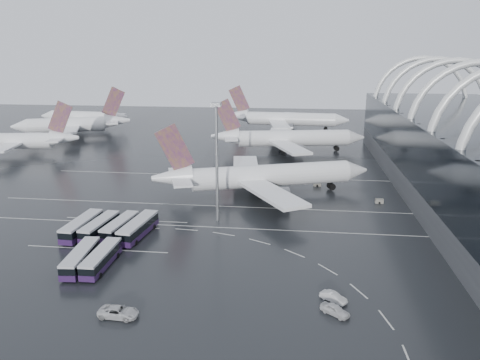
# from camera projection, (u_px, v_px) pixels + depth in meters

# --- Properties ---
(ground) EXTENTS (420.00, 420.00, 0.00)m
(ground) POSITION_uv_depth(u_px,v_px,m) (232.00, 225.00, 102.15)
(ground) COLOR black
(ground) RESTS_ON ground
(lane_marking_near) EXTENTS (120.00, 0.25, 0.01)m
(lane_marking_near) POSITION_uv_depth(u_px,v_px,m) (231.00, 228.00, 100.24)
(lane_marking_near) COLOR beige
(lane_marking_near) RESTS_ON ground
(lane_marking_mid) EXTENTS (120.00, 0.25, 0.01)m
(lane_marking_mid) POSITION_uv_depth(u_px,v_px,m) (239.00, 207.00, 113.62)
(lane_marking_mid) COLOR beige
(lane_marking_mid) RESTS_ON ground
(lane_marking_far) EXTENTS (120.00, 0.25, 0.01)m
(lane_marking_far) POSITION_uv_depth(u_px,v_px,m) (250.00, 177.00, 140.38)
(lane_marking_far) COLOR beige
(lane_marking_far) RESTS_ON ground
(bus_bay_line_south) EXTENTS (28.00, 0.25, 0.01)m
(bus_bay_line_south) POSITION_uv_depth(u_px,v_px,m) (97.00, 249.00, 89.62)
(bus_bay_line_south) COLOR beige
(bus_bay_line_south) RESTS_ON ground
(bus_bay_line_north) EXTENTS (28.00, 0.25, 0.01)m
(bus_bay_line_north) POSITION_uv_depth(u_px,v_px,m) (126.00, 220.00, 104.92)
(bus_bay_line_north) COLOR beige
(bus_bay_line_north) RESTS_ON ground
(airliner_main) EXTENTS (56.53, 49.02, 19.69)m
(airliner_main) POSITION_uv_depth(u_px,v_px,m) (261.00, 177.00, 121.72)
(airliner_main) COLOR white
(airliner_main) RESTS_ON ground
(airliner_gate_b) EXTENTS (57.16, 50.69, 19.91)m
(airliner_gate_b) POSITION_uv_depth(u_px,v_px,m) (286.00, 139.00, 173.04)
(airliner_gate_b) COLOR white
(airliner_gate_b) RESTS_ON ground
(airliner_gate_c) EXTENTS (57.99, 53.47, 20.67)m
(airliner_gate_c) POSITION_uv_depth(u_px,v_px,m) (284.00, 119.00, 219.62)
(airliner_gate_c) COLOR white
(airliner_gate_c) RESTS_ON ground
(jet_remote_west) EXTENTS (44.58, 36.04, 19.40)m
(jet_remote_west) POSITION_uv_depth(u_px,v_px,m) (19.00, 141.00, 168.75)
(jet_remote_west) COLOR white
(jet_remote_west) RESTS_ON ground
(jet_remote_mid) EXTENTS (47.78, 38.92, 21.40)m
(jet_remote_mid) POSITION_uv_depth(u_px,v_px,m) (74.00, 125.00, 201.52)
(jet_remote_mid) COLOR white
(jet_remote_mid) RESTS_ON ground
(jet_remote_far) EXTENTS (46.28, 37.34, 20.13)m
(jet_remote_far) POSITION_uv_depth(u_px,v_px,m) (85.00, 118.00, 224.96)
(jet_remote_far) COLOR white
(jet_remote_far) RESTS_ON ground
(bus_row_near_a) EXTENTS (3.83, 13.58, 3.30)m
(bus_row_near_a) POSITION_uv_depth(u_px,v_px,m) (82.00, 226.00, 96.33)
(bus_row_near_a) COLOR #24123A
(bus_row_near_a) RESTS_ON ground
(bus_row_near_b) EXTENTS (4.07, 12.82, 3.10)m
(bus_row_near_b) POSITION_uv_depth(u_px,v_px,m) (100.00, 227.00, 96.34)
(bus_row_near_b) COLOR #24123A
(bus_row_near_b) RESTS_ON ground
(bus_row_near_c) EXTENTS (4.23, 12.64, 3.05)m
(bus_row_near_c) POSITION_uv_depth(u_px,v_px,m) (120.00, 226.00, 96.49)
(bus_row_near_c) COLOR #24123A
(bus_row_near_c) RESTS_ON ground
(bus_row_near_d) EXTENTS (4.61, 13.98, 3.38)m
(bus_row_near_d) POSITION_uv_depth(u_px,v_px,m) (138.00, 228.00, 95.32)
(bus_row_near_d) COLOR #24123A
(bus_row_near_d) RESTS_ON ground
(bus_row_far_b) EXTENTS (3.85, 12.81, 3.11)m
(bus_row_far_b) POSITION_uv_depth(u_px,v_px,m) (81.00, 258.00, 81.92)
(bus_row_far_b) COLOR #24123A
(bus_row_far_b) RESTS_ON ground
(bus_row_far_c) EXTENTS (3.02, 12.51, 3.08)m
(bus_row_far_c) POSITION_uv_depth(u_px,v_px,m) (101.00, 258.00, 81.80)
(bus_row_far_c) COLOR #24123A
(bus_row_far_c) RESTS_ON ground
(van_curve_a) EXTENTS (5.92, 2.95, 1.61)m
(van_curve_a) POSITION_uv_depth(u_px,v_px,m) (119.00, 312.00, 66.71)
(van_curve_a) COLOR silver
(van_curve_a) RESTS_ON ground
(van_curve_b) EXTENTS (4.59, 4.17, 1.51)m
(van_curve_b) POSITION_uv_depth(u_px,v_px,m) (335.00, 310.00, 67.36)
(van_curve_b) COLOR silver
(van_curve_b) RESTS_ON ground
(van_curve_c) EXTENTS (4.29, 3.66, 1.39)m
(van_curve_c) POSITION_uv_depth(u_px,v_px,m) (333.00, 297.00, 70.94)
(van_curve_c) COLOR silver
(van_curve_c) RESTS_ON ground
(floodlight_mast) EXTENTS (2.01, 2.01, 26.23)m
(floodlight_mast) POSITION_uv_depth(u_px,v_px,m) (217.00, 148.00, 100.08)
(floodlight_mast) COLOR gray
(floodlight_mast) RESTS_ON ground
(gse_cart_belly_b) EXTENTS (2.12, 1.25, 1.16)m
(gse_cart_belly_b) POSITION_uv_depth(u_px,v_px,m) (317.00, 184.00, 130.92)
(gse_cart_belly_b) COLOR slate
(gse_cart_belly_b) RESTS_ON ground
(gse_cart_belly_c) EXTENTS (2.01, 1.19, 1.10)m
(gse_cart_belly_c) POSITION_uv_depth(u_px,v_px,m) (278.00, 199.00, 117.61)
(gse_cart_belly_c) COLOR gold
(gse_cart_belly_c) RESTS_ON ground
(gse_cart_belly_d) EXTENTS (1.98, 1.17, 1.08)m
(gse_cart_belly_d) POSITION_uv_depth(u_px,v_px,m) (379.00, 201.00, 116.30)
(gse_cart_belly_d) COLOR slate
(gse_cart_belly_d) RESTS_ON ground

